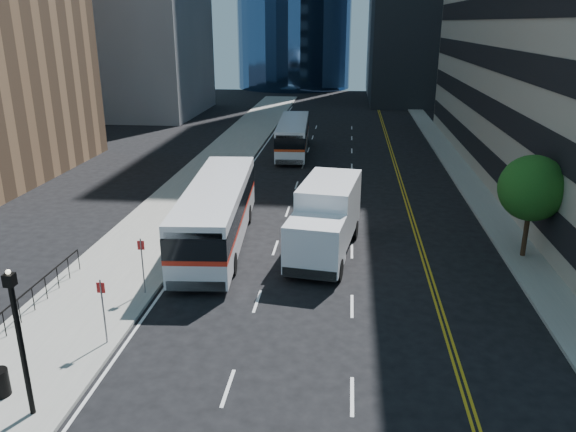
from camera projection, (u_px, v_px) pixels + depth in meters
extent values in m
plane|color=black|center=(339.00, 330.00, 21.55)|extent=(160.00, 160.00, 0.00)
cube|color=gray|center=(217.00, 165.00, 46.07)|extent=(5.00, 90.00, 0.15)
cube|color=gray|center=(460.00, 172.00, 44.11)|extent=(2.00, 90.00, 0.15)
cylinder|color=#332114|center=(525.00, 235.00, 27.75)|extent=(0.24, 0.24, 2.20)
sphere|color=#144815|center=(532.00, 188.00, 26.97)|extent=(3.20, 3.20, 3.20)
cylinder|color=black|center=(22.00, 352.00, 16.08)|extent=(0.16, 0.16, 4.20)
cube|color=black|center=(9.00, 280.00, 15.34)|extent=(0.28, 0.28, 0.36)
cube|color=silver|center=(218.00, 227.00, 29.67)|extent=(3.69, 12.86, 1.16)
cube|color=red|center=(217.00, 215.00, 29.45)|extent=(3.71, 12.88, 0.23)
cube|color=black|center=(217.00, 204.00, 29.26)|extent=(3.71, 12.88, 0.95)
cube|color=silver|center=(216.00, 190.00, 29.00)|extent=(3.69, 12.86, 0.53)
cylinder|color=black|center=(179.00, 263.00, 26.26)|extent=(0.40, 1.08, 1.06)
cylinder|color=black|center=(233.00, 264.00, 26.18)|extent=(0.40, 1.08, 1.06)
cylinder|color=black|center=(206.00, 214.00, 33.05)|extent=(0.40, 1.08, 1.06)
cylinder|color=black|center=(248.00, 214.00, 32.97)|extent=(0.40, 1.08, 1.06)
cube|color=white|center=(293.00, 144.00, 50.43)|extent=(2.99, 11.47, 1.04)
cube|color=red|center=(293.00, 137.00, 50.23)|extent=(3.01, 11.49, 0.21)
cube|color=black|center=(293.00, 131.00, 50.06)|extent=(3.01, 11.49, 0.85)
cube|color=white|center=(293.00, 123.00, 49.83)|extent=(2.99, 11.47, 0.47)
cylinder|color=black|center=(278.00, 156.00, 47.40)|extent=(0.33, 0.96, 0.95)
cylinder|color=black|center=(304.00, 157.00, 47.28)|extent=(0.33, 0.96, 0.95)
cylinder|color=black|center=(283.00, 141.00, 53.48)|extent=(0.33, 0.96, 0.95)
cylinder|color=black|center=(306.00, 141.00, 53.35)|extent=(0.33, 0.96, 0.95)
cube|color=white|center=(315.00, 245.00, 25.69)|extent=(2.88, 2.70, 2.26)
cube|color=black|center=(310.00, 244.00, 24.61)|extent=(2.37, 0.39, 1.18)
cube|color=white|center=(329.00, 206.00, 28.93)|extent=(3.27, 5.47, 2.80)
cube|color=black|center=(325.00, 244.00, 28.37)|extent=(2.94, 7.30, 0.27)
cylinder|color=black|center=(289.00, 265.00, 26.10)|extent=(0.44, 1.06, 1.03)
cylinder|color=black|center=(339.00, 270.00, 25.56)|extent=(0.44, 1.06, 1.03)
cylinder|color=black|center=(312.00, 226.00, 31.03)|extent=(0.44, 1.06, 1.03)
cylinder|color=black|center=(354.00, 230.00, 30.49)|extent=(0.44, 1.06, 1.03)
cylinder|color=black|center=(0.00, 383.00, 17.44)|extent=(0.59, 0.59, 0.88)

